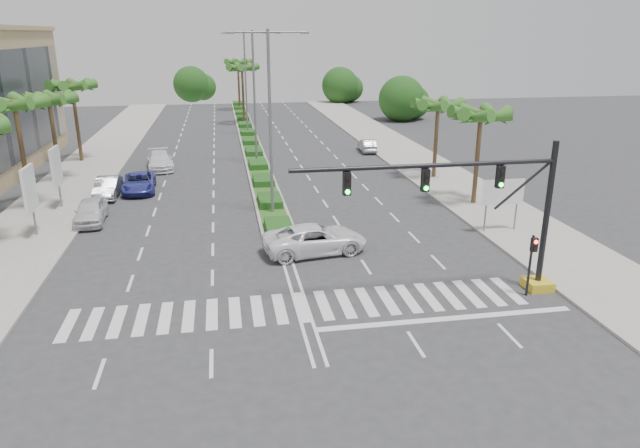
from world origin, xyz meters
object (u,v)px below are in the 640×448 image
(car_parked_d, at_px, (160,161))
(car_right, at_px, (367,146))
(car_parked_c, at_px, (139,183))
(car_parked_b, at_px, (108,187))
(car_parked_a, at_px, (91,211))
(car_crossing, at_px, (315,239))

(car_parked_d, xyz_separation_m, car_right, (20.53, 4.51, -0.12))
(car_parked_c, distance_m, car_right, 24.69)
(car_parked_b, xyz_separation_m, car_right, (23.55, 13.40, -0.08))
(car_parked_c, bearing_deg, car_parked_d, 79.90)
(car_parked_d, bearing_deg, car_parked_a, -109.22)
(car_parked_a, height_order, car_parked_c, car_parked_a)
(car_parked_a, xyz_separation_m, car_parked_d, (3.03, 15.19, 0.01))
(car_parked_c, bearing_deg, car_parked_b, -155.78)
(car_parked_b, relative_size, car_parked_d, 0.84)
(car_parked_b, height_order, car_parked_d, car_parked_d)
(car_parked_a, height_order, car_parked_d, car_parked_d)
(car_parked_a, relative_size, car_parked_b, 1.00)
(car_crossing, bearing_deg, car_parked_a, 51.46)
(car_parked_d, height_order, car_crossing, car_crossing)
(car_parked_a, height_order, car_right, car_parked_a)
(car_parked_c, distance_m, car_crossing, 18.99)
(car_parked_a, height_order, car_crossing, car_crossing)
(car_parked_b, height_order, car_crossing, car_crossing)
(car_parked_a, relative_size, car_right, 1.13)
(car_parked_a, distance_m, car_parked_c, 7.72)
(car_parked_b, height_order, car_right, car_parked_b)
(car_right, bearing_deg, car_parked_b, 32.71)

